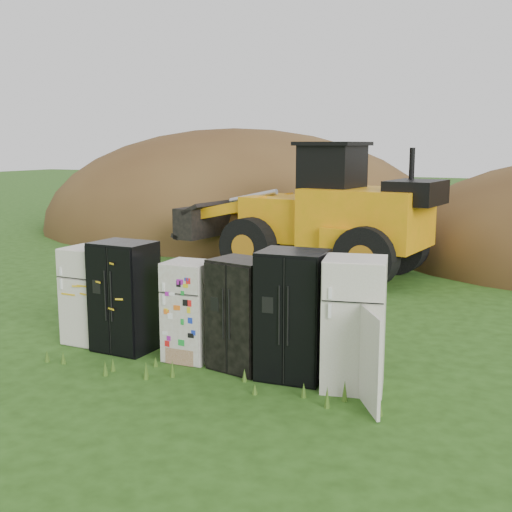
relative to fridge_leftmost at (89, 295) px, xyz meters
The scene contains 9 objects.
ground 2.60m from the fridge_leftmost, ahead, with size 120.00×120.00×0.00m, color #224312.
fridge_leftmost is the anchor object (origin of this frame).
fridge_black_side 0.81m from the fridge_leftmost, ahead, with size 0.95×0.75×1.81m, color black, non-canonical shape.
fridge_sticker 2.02m from the fridge_leftmost, ahead, with size 0.70×0.65×1.58m, color silver, non-canonical shape.
fridge_dark_mid 2.96m from the fridge_leftmost, ahead, with size 0.86×0.70×1.69m, color black, non-canonical shape.
fridge_black_right 3.79m from the fridge_leftmost, ahead, with size 0.94×0.78×1.88m, color black, non-canonical shape.
fridge_open_door 4.72m from the fridge_leftmost, ahead, with size 0.84×0.78×1.85m, color silver, non-canonical shape.
wheel_loader 7.57m from the fridge_leftmost, 82.93° to the left, with size 7.12×2.89×3.44m, color orange, non-canonical shape.
dirt_mound_left 14.43m from the fridge_leftmost, 107.79° to the left, with size 16.20×12.15×7.98m, color #462C16.
Camera 1 is at (4.78, -8.35, 3.37)m, focal length 45.00 mm.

